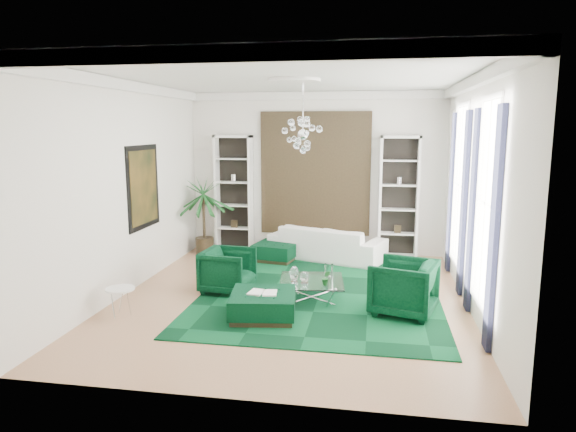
% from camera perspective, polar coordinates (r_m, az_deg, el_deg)
% --- Properties ---
extents(floor, '(6.00, 7.00, 0.02)m').
position_cam_1_polar(floor, '(9.19, 0.37, -9.15)').
color(floor, tan).
rests_on(floor, ground).
extents(ceiling, '(6.00, 7.00, 0.02)m').
position_cam_1_polar(ceiling, '(8.74, 0.39, 15.28)').
color(ceiling, white).
rests_on(ceiling, ground).
extents(wall_back, '(6.00, 0.02, 3.80)m').
position_cam_1_polar(wall_back, '(12.22, 3.05, 4.73)').
color(wall_back, white).
rests_on(wall_back, ground).
extents(wall_front, '(6.00, 0.02, 3.80)m').
position_cam_1_polar(wall_front, '(5.37, -5.70, -1.79)').
color(wall_front, white).
rests_on(wall_front, ground).
extents(wall_left, '(0.02, 7.00, 3.80)m').
position_cam_1_polar(wall_left, '(9.71, -17.45, 2.99)').
color(wall_left, white).
rests_on(wall_left, ground).
extents(wall_right, '(0.02, 7.00, 3.80)m').
position_cam_1_polar(wall_right, '(8.80, 20.13, 2.18)').
color(wall_right, white).
rests_on(wall_right, ground).
extents(crown_molding, '(6.00, 7.00, 0.18)m').
position_cam_1_polar(crown_molding, '(8.73, 0.39, 14.56)').
color(crown_molding, white).
rests_on(crown_molding, ceiling).
extents(ceiling_medallion, '(0.90, 0.90, 0.05)m').
position_cam_1_polar(ceiling_medallion, '(9.03, 0.71, 14.84)').
color(ceiling_medallion, white).
rests_on(ceiling_medallion, ceiling).
extents(tapestry, '(2.50, 0.06, 2.80)m').
position_cam_1_polar(tapestry, '(12.17, 3.03, 4.71)').
color(tapestry, black).
rests_on(tapestry, wall_back).
extents(shelving_left, '(0.90, 0.38, 2.80)m').
position_cam_1_polar(shelving_left, '(12.46, -6.03, 2.47)').
color(shelving_left, white).
rests_on(shelving_left, floor).
extents(shelving_right, '(0.90, 0.38, 2.80)m').
position_cam_1_polar(shelving_right, '(12.01, 12.21, 2.03)').
color(shelving_right, white).
rests_on(shelving_right, floor).
extents(painting, '(0.04, 1.30, 1.60)m').
position_cam_1_polar(painting, '(10.23, -15.72, 3.12)').
color(painting, black).
rests_on(painting, wall_left).
extents(window_near, '(0.03, 1.10, 2.90)m').
position_cam_1_polar(window_near, '(7.92, 21.13, 1.33)').
color(window_near, white).
rests_on(window_near, wall_right).
extents(curtain_near_a, '(0.07, 0.30, 3.25)m').
position_cam_1_polar(curtain_near_a, '(7.20, 21.94, -1.53)').
color(curtain_near_a, black).
rests_on(curtain_near_a, floor).
extents(curtain_near_b, '(0.07, 0.30, 3.25)m').
position_cam_1_polar(curtain_near_b, '(8.70, 19.81, 0.45)').
color(curtain_near_b, black).
rests_on(curtain_near_b, floor).
extents(window_far, '(0.03, 1.10, 2.90)m').
position_cam_1_polar(window_far, '(10.26, 18.54, 3.27)').
color(window_far, white).
rests_on(window_far, wall_right).
extents(curtain_far_a, '(0.07, 0.30, 3.25)m').
position_cam_1_polar(curtain_far_a, '(9.52, 18.95, 1.26)').
color(curtain_far_a, black).
rests_on(curtain_far_a, floor).
extents(curtain_far_b, '(0.07, 0.30, 3.25)m').
position_cam_1_polar(curtain_far_b, '(11.05, 17.69, 2.44)').
color(curtain_far_b, black).
rests_on(curtain_far_b, floor).
extents(rug, '(4.20, 5.00, 0.02)m').
position_cam_1_polar(rug, '(9.46, 3.59, -8.49)').
color(rug, black).
rests_on(rug, floor).
extents(sofa, '(2.79, 1.81, 0.76)m').
position_cam_1_polar(sofa, '(11.77, 4.33, -2.98)').
color(sofa, white).
rests_on(sofa, floor).
extents(armchair_left, '(0.95, 0.93, 0.80)m').
position_cam_1_polar(armchair_left, '(9.48, -6.69, -6.04)').
color(armchair_left, black).
rests_on(armchair_left, floor).
extents(armchair_right, '(1.21, 1.19, 0.89)m').
position_cam_1_polar(armchair_right, '(8.52, 12.71, -7.74)').
color(armchair_right, black).
rests_on(armchair_right, floor).
extents(coffee_table, '(1.21, 1.21, 0.37)m').
position_cam_1_polar(coffee_table, '(8.99, 2.62, -8.29)').
color(coffee_table, white).
rests_on(coffee_table, floor).
extents(ottoman_side, '(1.05, 1.05, 0.40)m').
position_cam_1_polar(ottoman_side, '(11.65, -1.34, -4.00)').
color(ottoman_side, black).
rests_on(ottoman_side, floor).
extents(ottoman_front, '(1.13, 1.13, 0.40)m').
position_cam_1_polar(ottoman_front, '(8.24, -2.78, -9.89)').
color(ottoman_front, black).
rests_on(ottoman_front, floor).
extents(book, '(0.45, 0.30, 0.03)m').
position_cam_1_polar(book, '(8.17, -2.80, -8.45)').
color(book, white).
rests_on(book, ottoman_front).
extents(side_table, '(0.50, 0.50, 0.44)m').
position_cam_1_polar(side_table, '(8.73, -18.07, -9.09)').
color(side_table, white).
rests_on(side_table, floor).
extents(palm, '(1.93, 1.93, 2.33)m').
position_cam_1_polar(palm, '(12.27, -9.36, 1.17)').
color(palm, '#185521').
rests_on(palm, floor).
extents(chandelier, '(0.88, 0.88, 0.67)m').
position_cam_1_polar(chandelier, '(9.06, 1.66, 9.00)').
color(chandelier, white).
rests_on(chandelier, ceiling).
extents(table_plant, '(0.15, 0.12, 0.25)m').
position_cam_1_polar(table_plant, '(8.65, 4.24, -6.85)').
color(table_plant, '#185521').
rests_on(table_plant, coffee_table).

